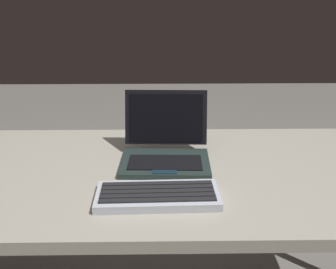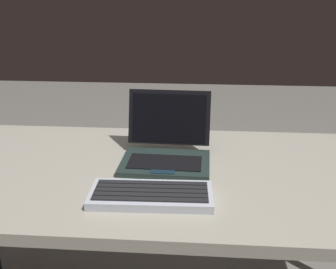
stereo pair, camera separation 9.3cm
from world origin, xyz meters
name	(u,v)px [view 2 (the right image)]	position (x,y,z in m)	size (l,w,h in m)	color
desk	(173,188)	(0.00, 0.00, 0.68)	(1.74, 0.69, 0.74)	gray
laptop_front	(166,148)	(-0.02, 0.07, 0.78)	(0.28, 0.25, 0.20)	#1F2C28
external_keyboard	(151,195)	(-0.05, -0.17, 0.75)	(0.32, 0.14, 0.03)	#B1B6C3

